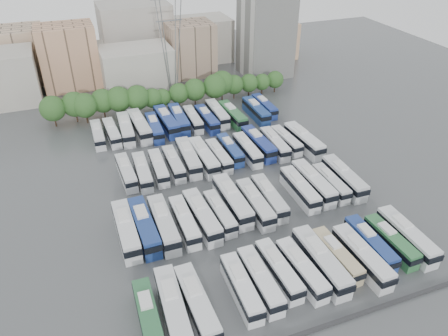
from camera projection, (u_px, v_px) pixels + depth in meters
name	position (u px, v px, depth m)	size (l,w,h in m)	color
ground	(232.00, 193.00, 84.43)	(220.00, 220.00, 0.00)	#424447
parapet	(323.00, 327.00, 58.23)	(56.00, 0.50, 0.50)	#2D2D30
tree_line	(162.00, 94.00, 114.24)	(66.15, 8.16, 8.32)	black
city_buildings	(124.00, 51.00, 134.74)	(102.00, 35.00, 20.00)	#9E998E
apartment_tower	(266.00, 32.00, 133.44)	(14.00, 14.00, 26.00)	silver
electricity_pylon	(170.00, 30.00, 114.53)	(9.00, 6.91, 33.83)	slate
bus_r0_s0	(148.00, 317.00, 57.76)	(2.88, 11.61, 3.62)	#2A633B
bus_r0_s1	(173.00, 308.00, 58.71)	(3.52, 13.25, 4.12)	silver
bus_r0_s2	(197.00, 304.00, 59.32)	(3.10, 12.89, 4.03)	silver
bus_r0_s4	(241.00, 288.00, 61.96)	(2.89, 11.81, 3.69)	silver
bus_r0_s5	(260.00, 280.00, 63.11)	(2.68, 12.00, 3.76)	silver
bus_r0_s6	(279.00, 270.00, 64.89)	(2.83, 11.59, 3.62)	white
bus_r0_s7	(302.00, 269.00, 64.95)	(3.15, 11.86, 3.69)	white
bus_r0_s8	(321.00, 261.00, 66.02)	(2.96, 13.45, 4.22)	silver
bus_r0_s9	(337.00, 255.00, 67.58)	(2.80, 11.22, 3.50)	tan
bus_r0_s10	(362.00, 257.00, 67.00)	(2.98, 12.76, 3.99)	silver
bus_r0_s11	(370.00, 244.00, 69.74)	(2.76, 11.70, 3.66)	navy
bus_r0_s12	(391.00, 241.00, 70.30)	(2.71, 11.32, 3.54)	#2E6B3B
bus_r0_s13	(407.00, 236.00, 71.02)	(2.97, 12.82, 4.01)	silver
bus_r1_s0	(126.00, 230.00, 72.17)	(2.94, 13.28, 4.16)	silver
bus_r1_s1	(144.00, 226.00, 72.92)	(3.18, 13.45, 4.20)	navy
bus_r1_s2	(164.00, 224.00, 73.53)	(2.99, 13.22, 4.14)	silver
bus_r1_s3	(185.00, 222.00, 74.33)	(2.63, 11.89, 3.73)	white
bus_r1_s4	(202.00, 216.00, 75.30)	(3.38, 13.13, 4.08)	silver
bus_r1_s5	(220.00, 213.00, 76.56)	(2.69, 11.07, 3.46)	silver
bus_r1_s6	(232.00, 201.00, 78.95)	(3.08, 13.59, 4.26)	silver
bus_r1_s7	(255.00, 204.00, 78.44)	(2.84, 12.56, 3.93)	silver
bus_r1_s8	(269.00, 198.00, 80.13)	(3.04, 12.12, 3.78)	silver
bus_r1_s10	(300.00, 189.00, 82.48)	(2.92, 12.23, 3.82)	silver
bus_r1_s11	(313.00, 183.00, 83.96)	(2.86, 13.03, 4.09)	silver
bus_r1_s12	(331.00, 183.00, 84.45)	(2.53, 11.03, 3.45)	silver
bus_r1_s13	(344.00, 177.00, 85.50)	(3.23, 13.10, 4.09)	silver
bus_r2_s1	(126.00, 172.00, 87.63)	(2.75, 11.42, 3.57)	silver
bus_r2_s2	(142.00, 172.00, 87.70)	(3.03, 11.72, 3.65)	silver
bus_r2_s3	(159.00, 167.00, 89.14)	(2.91, 11.28, 3.51)	silver
bus_r2_s4	(174.00, 163.00, 90.39)	(2.62, 11.32, 3.54)	silver
bus_r2_s5	(188.00, 157.00, 92.01)	(3.43, 13.04, 4.05)	silver
bus_r2_s6	(204.00, 157.00, 92.14)	(3.10, 13.10, 4.09)	silver
bus_r2_s7	(219.00, 156.00, 93.09)	(2.62, 11.14, 3.48)	silver
bus_r2_s8	(230.00, 150.00, 95.34)	(2.45, 11.07, 3.47)	navy
bus_r2_s9	(247.00, 149.00, 95.19)	(2.64, 11.70, 3.66)	silver
bus_r2_s10	(258.00, 143.00, 97.20)	(3.31, 12.86, 4.00)	navy
bus_r2_s11	(275.00, 144.00, 97.40)	(3.01, 11.86, 3.69)	silver
bus_r2_s12	(286.00, 140.00, 98.90)	(2.89, 11.06, 3.44)	silver
bus_r2_s13	(304.00, 140.00, 98.20)	(3.48, 13.52, 4.21)	silver
bus_r3_s0	(98.00, 134.00, 101.31)	(2.55, 11.08, 3.47)	silver
bus_r3_s1	(112.00, 132.00, 102.09)	(2.93, 11.37, 3.54)	silver
bus_r3_s2	(126.00, 129.00, 103.05)	(3.49, 13.11, 4.07)	silver
bus_r3_s3	(140.00, 126.00, 104.13)	(3.53, 13.72, 4.27)	silver
bus_r3_s4	(154.00, 128.00, 103.99)	(3.08, 11.99, 3.73)	navy
bus_r3_s5	(166.00, 121.00, 106.30)	(3.54, 13.50, 4.20)	navy
bus_r3_s6	(179.00, 119.00, 107.49)	(3.31, 13.00, 4.05)	navy
bus_r3_s7	(193.00, 119.00, 108.02)	(2.83, 11.36, 3.54)	silver
bus_r3_s8	(207.00, 119.00, 107.91)	(2.87, 12.01, 3.75)	navy
bus_r3_s9	(217.00, 113.00, 110.51)	(2.91, 12.30, 3.84)	silver
bus_r3_s10	(233.00, 115.00, 109.54)	(3.33, 12.70, 3.95)	#2E6C3B
bus_r3_s12	(256.00, 111.00, 111.79)	(2.74, 12.45, 3.90)	navy
bus_r3_s13	(264.00, 106.00, 114.53)	(2.58, 11.41, 3.57)	navy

